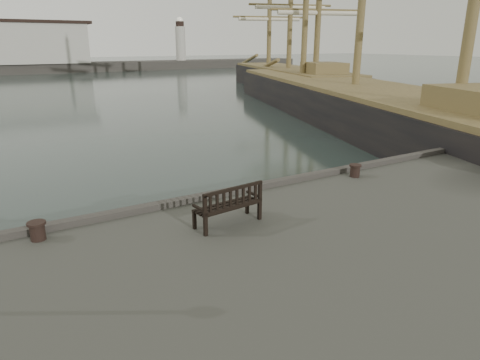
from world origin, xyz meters
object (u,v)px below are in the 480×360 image
object	(u,v)px
bench	(228,212)
tall_ship_far	(288,84)
tall_ship_main	(353,110)
bollard_right	(355,171)
bollard_left	(37,231)

from	to	relation	value
bench	tall_ship_far	xyz separation A→B (m)	(30.19, 37.62, -1.01)
bench	tall_ship_main	xyz separation A→B (m)	(21.28, 16.75, -1.08)
bollard_right	tall_ship_far	size ratio (longest dim) A/B	0.01
bollard_left	bollard_right	size ratio (longest dim) A/B	1.03
bench	bollard_right	size ratio (longest dim) A/B	4.22
tall_ship_far	bollard_right	bearing A→B (deg)	-106.58
tall_ship_main	tall_ship_far	world-z (taller)	tall_ship_main
bollard_left	bollard_right	bearing A→B (deg)	-1.00
bench	tall_ship_far	size ratio (longest dim) A/B	0.06
bollard_left	tall_ship_far	xyz separation A→B (m)	(34.58, 36.09, -0.90)
bench	bollard_left	bearing A→B (deg)	154.23
bollard_right	tall_ship_main	distance (m)	21.79
bollard_left	tall_ship_far	bearing A→B (deg)	46.22
tall_ship_main	tall_ship_far	bearing A→B (deg)	85.34
bollard_right	tall_ship_far	world-z (taller)	tall_ship_far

